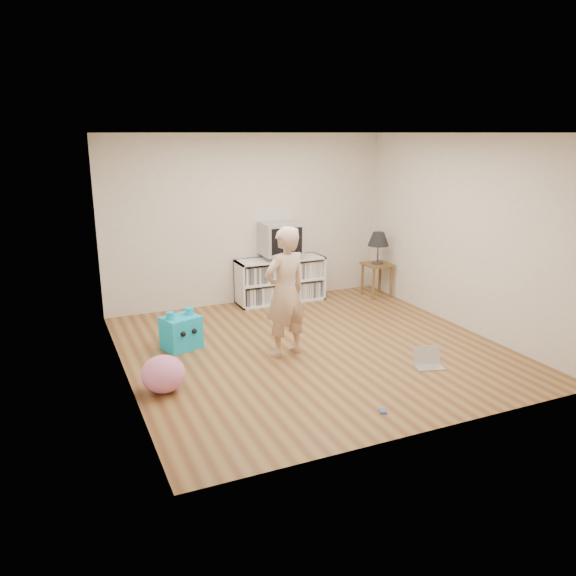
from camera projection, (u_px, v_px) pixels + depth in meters
The scene contains 13 objects.
ground at pixel (312, 348), 7.02m from camera, with size 4.50×4.50×0.00m, color brown.
walls at pixel (313, 246), 6.67m from camera, with size 4.52×4.52×2.60m.
ceiling at pixel (315, 133), 6.33m from camera, with size 4.50×4.50×0.01m, color white.
media_unit at pixel (280, 280), 8.89m from camera, with size 1.40×0.45×0.70m.
dvd_deck at pixel (280, 256), 8.77m from camera, with size 0.45×0.35×0.07m, color gray.
crt_tv at pixel (280, 238), 8.69m from camera, with size 0.60×0.53×0.50m.
side_table at pixel (377, 272), 9.14m from camera, with size 0.42×0.42×0.55m.
table_lamp at pixel (378, 240), 9.00m from camera, with size 0.34×0.34×0.52m.
person at pixel (285, 292), 6.60m from camera, with size 0.57×0.38×1.57m, color #D1AA8E.
laptop at pixel (428, 361), 6.47m from camera, with size 0.37×0.33×0.21m.
playing_cards at pixel (383, 411), 5.41m from camera, with size 0.07×0.09×0.02m, color #435CB2.
plush_blue at pixel (181, 332), 6.96m from camera, with size 0.52×0.46×0.50m.
plush_pink at pixel (163, 374), 5.79m from camera, with size 0.46×0.46×0.39m, color pink.
Camera 1 is at (-2.93, -5.88, 2.60)m, focal length 35.00 mm.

